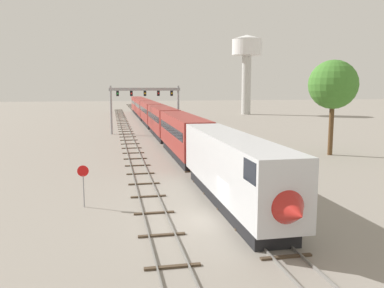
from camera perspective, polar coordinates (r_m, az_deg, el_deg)
The scene contains 8 objects.
ground_plane at distance 25.33m, azimuth 3.17°, elevation -10.63°, with size 400.00×400.00×0.00m, color gray.
track_main at distance 83.98m, azimuth -5.78°, elevation 2.61°, with size 2.60×200.00×0.16m.
track_near at distance 63.77m, azimuth -8.94°, elevation 0.79°, with size 2.60×160.00×0.16m.
passenger_train at distance 75.10m, azimuth -5.16°, elevation 3.92°, with size 3.04×115.31×4.80m.
signal_gantry at distance 70.10m, azimuth -6.62°, elevation 6.37°, with size 12.10×0.49×8.18m.
water_tower at distance 118.59m, azimuth 7.72°, elevation 12.46°, with size 8.60×8.60×22.39m.
stop_sign at distance 28.35m, azimuth -15.03°, elevation -4.92°, with size 0.76×0.08×2.88m.
trackside_tree_left at distance 50.44m, azimuth 19.23°, elevation 7.85°, with size 5.71×5.71×11.17m.
Camera 1 is at (-6.05, -23.20, 8.17)m, focal length 37.94 mm.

